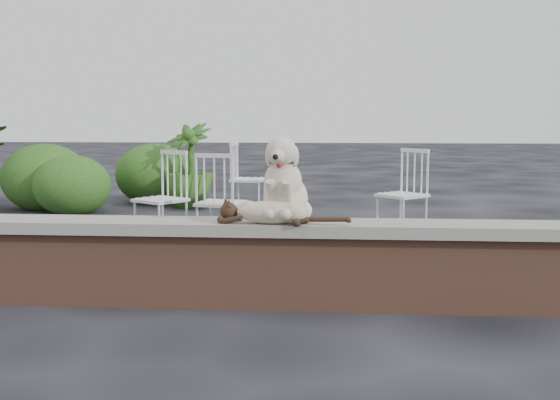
# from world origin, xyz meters

# --- Properties ---
(ground) EXTENTS (60.00, 60.00, 0.00)m
(ground) POSITION_xyz_m (0.00, 0.00, 0.00)
(ground) COLOR black
(ground) RESTS_ON ground
(brick_wall) EXTENTS (6.00, 0.30, 0.50)m
(brick_wall) POSITION_xyz_m (0.00, 0.00, 0.25)
(brick_wall) COLOR brown
(brick_wall) RESTS_ON ground
(capstone) EXTENTS (6.20, 0.40, 0.08)m
(capstone) POSITION_xyz_m (0.00, 0.00, 0.54)
(capstone) COLOR slate
(capstone) RESTS_ON brick_wall
(dog) EXTENTS (0.46, 0.56, 0.58)m
(dog) POSITION_xyz_m (0.86, 0.04, 0.87)
(dog) COLOR #C7B498
(dog) RESTS_ON capstone
(cat) EXTENTS (1.05, 0.41, 0.17)m
(cat) POSITION_xyz_m (0.78, -0.11, 0.67)
(cat) COLOR #C1AC8A
(cat) RESTS_ON capstone
(chair_e) EXTENTS (0.61, 0.61, 0.94)m
(chair_e) POSITION_xyz_m (0.06, 4.43, 0.47)
(chair_e) COLOR white
(chair_e) RESTS_ON ground
(chair_c) EXTENTS (0.65, 0.65, 0.94)m
(chair_c) POSITION_xyz_m (0.11, 1.95, 0.47)
(chair_c) COLOR white
(chair_c) RESTS_ON ground
(chair_b) EXTENTS (0.78, 0.78, 0.94)m
(chair_b) POSITION_xyz_m (-0.54, 2.16, 0.47)
(chair_b) COLOR white
(chair_b) RESTS_ON ground
(chair_d) EXTENTS (0.79, 0.79, 0.94)m
(chair_d) POSITION_xyz_m (1.91, 2.77, 0.47)
(chair_d) COLOR white
(chair_d) RESTS_ON ground
(potted_plant_b) EXTENTS (0.91, 0.91, 1.20)m
(potted_plant_b) POSITION_xyz_m (-0.86, 5.00, 0.60)
(potted_plant_b) COLOR #274A15
(potted_plant_b) RESTS_ON ground
(shrubbery) EXTENTS (2.53, 2.25, 0.96)m
(shrubbery) POSITION_xyz_m (-2.21, 4.91, 0.41)
(shrubbery) COLOR #274A15
(shrubbery) RESTS_ON ground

